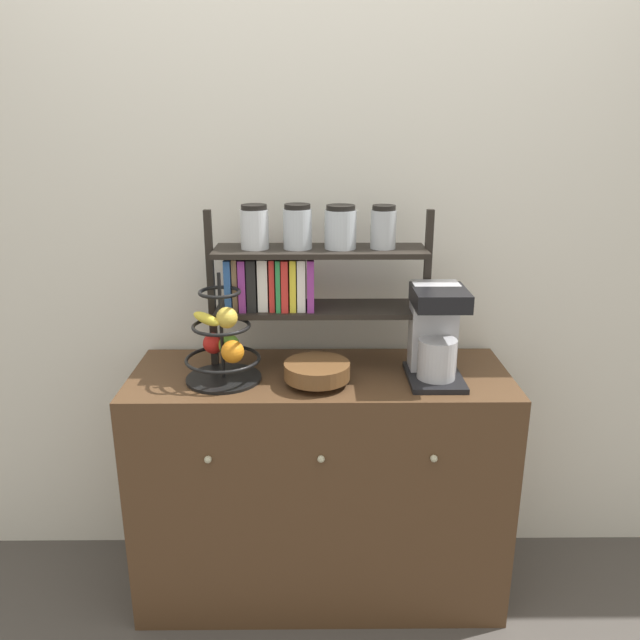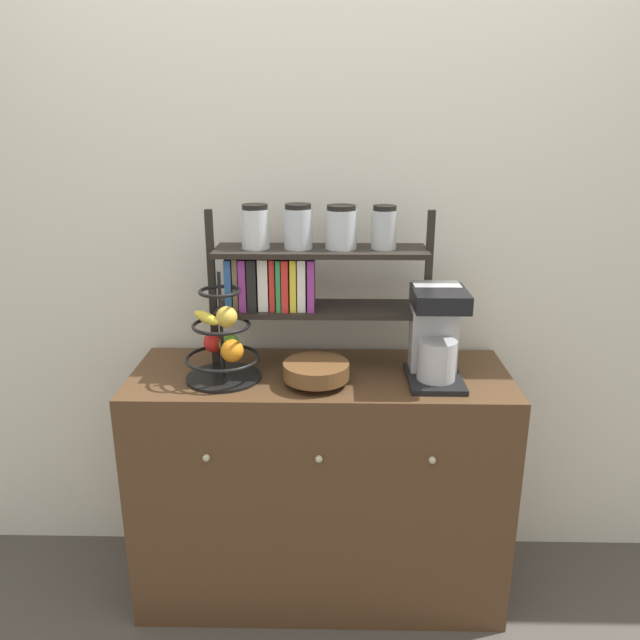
# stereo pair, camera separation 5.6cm
# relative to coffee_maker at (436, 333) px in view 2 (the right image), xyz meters

# --- Properties ---
(ground_plane) EXTENTS (12.00, 12.00, 0.00)m
(ground_plane) POSITION_rel_coffee_maker_xyz_m (-0.38, -0.20, -1.04)
(ground_plane) COLOR #47423D
(wall_back) EXTENTS (7.00, 0.05, 2.60)m
(wall_back) POSITION_rel_coffee_maker_xyz_m (-0.38, 0.32, 0.26)
(wall_back) COLOR silver
(wall_back) RESTS_ON ground_plane
(sideboard) EXTENTS (1.31, 0.50, 0.88)m
(sideboard) POSITION_rel_coffee_maker_xyz_m (-0.38, 0.03, -0.60)
(sideboard) COLOR #4C331E
(sideboard) RESTS_ON ground_plane
(coffee_maker) EXTENTS (0.18, 0.25, 0.32)m
(coffee_maker) POSITION_rel_coffee_maker_xyz_m (0.00, 0.00, 0.00)
(coffee_maker) COLOR black
(coffee_maker) RESTS_ON sideboard
(fruit_stand) EXTENTS (0.25, 0.25, 0.37)m
(fruit_stand) POSITION_rel_coffee_maker_xyz_m (-0.71, -0.01, -0.04)
(fruit_stand) COLOR black
(fruit_stand) RESTS_ON sideboard
(wooden_bowl) EXTENTS (0.22, 0.22, 0.08)m
(wooden_bowl) POSITION_rel_coffee_maker_xyz_m (-0.40, -0.06, -0.12)
(wooden_bowl) COLOR brown
(wooden_bowl) RESTS_ON sideboard
(shelf_hutch) EXTENTS (0.76, 0.20, 0.57)m
(shelf_hutch) POSITION_rel_coffee_maker_xyz_m (-0.45, 0.11, 0.20)
(shelf_hutch) COLOR black
(shelf_hutch) RESTS_ON sideboard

